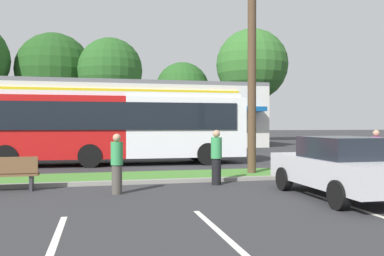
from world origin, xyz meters
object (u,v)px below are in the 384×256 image
Objects in this scene: pedestrian_by_pole at (117,164)px; car_2 at (339,167)px; pedestrian_near_bench at (376,154)px; city_bus at (112,126)px; utility_pole at (248,20)px; pedestrian_mid at (216,157)px; bus_stop_bench at (7,173)px.

car_2 is at bearing 3.35° from pedestrian_by_pole.
pedestrian_near_bench is (3.26, 2.88, 0.05)m from car_2.
city_bus is 7.40× the size of pedestrian_near_bench.
pedestrian_mid is (-1.67, -1.72, -4.66)m from utility_pole.
pedestrian_near_bench reaches higher than car_2.
city_bus is at bearing 111.22° from pedestrian_by_pole.
pedestrian_by_pole is (-5.35, 1.80, 0.02)m from car_2.
utility_pole is at bearing 51.91° from pedestrian_by_pole.
utility_pole is at bearing -48.04° from city_bus.
pedestrian_near_bench is at bearing -22.22° from utility_pole.
bus_stop_bench is at bearing -112.18° from city_bus.
city_bus is at bearing -8.50° from pedestrian_near_bench.
city_bus is 7.66m from bus_stop_bench.
city_bus is 11.14m from car_2.
pedestrian_near_bench is at bearing 46.40° from pedestrian_mid.
city_bus is 7.67× the size of pedestrian_by_pole.
car_2 is at bearing 161.01° from bus_stop_bench.
city_bus is 7.59× the size of bus_stop_bench.
pedestrian_by_pole is at bearing -116.64° from pedestrian_mid.
utility_pole reaches higher than pedestrian_mid.
pedestrian_near_bench is at bearing 29.10° from pedestrian_by_pole.
utility_pole reaches higher than pedestrian_by_pole.
pedestrian_near_bench reaches higher than pedestrian_by_pole.
pedestrian_by_pole is (-8.62, -1.08, -0.03)m from pedestrian_near_bench.
utility_pole is at bearing 8.25° from pedestrian_near_bench.
city_bus is 10.99m from pedestrian_near_bench.
pedestrian_mid is at bearing 40.27° from car_2.
city_bus reaches higher than car_2.
pedestrian_by_pole is at bearing 37.64° from pedestrian_near_bench.
pedestrian_by_pole is (-4.67, -2.70, -4.70)m from utility_pole.
pedestrian_near_bench is 8.68m from pedestrian_by_pole.
car_2 is (8.23, -2.83, 0.27)m from bus_stop_bench.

